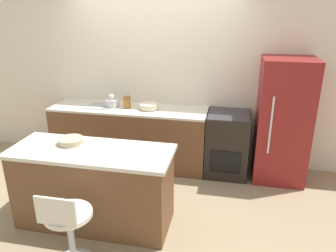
{
  "coord_description": "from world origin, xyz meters",
  "views": [
    {
      "loc": [
        1.15,
        -4.03,
        2.33
      ],
      "look_at": [
        0.4,
        -0.41,
        0.94
      ],
      "focal_mm": 35.0,
      "sensor_mm": 36.0,
      "label": 1
    }
  ],
  "objects_px": {
    "refrigerator": "(283,121)",
    "mixing_bowl": "(149,106)",
    "oven_range": "(227,144)",
    "kettle": "(112,102)",
    "stool_chair": "(69,230)"
  },
  "relations": [
    {
      "from": "stool_chair",
      "to": "mixing_bowl",
      "type": "bearing_deg",
      "value": 85.25
    },
    {
      "from": "oven_range",
      "to": "stool_chair",
      "type": "xyz_separation_m",
      "value": [
        -1.33,
        -2.17,
        -0.03
      ]
    },
    {
      "from": "oven_range",
      "to": "stool_chair",
      "type": "distance_m",
      "value": 2.55
    },
    {
      "from": "refrigerator",
      "to": "mixing_bowl",
      "type": "height_order",
      "value": "refrigerator"
    },
    {
      "from": "refrigerator",
      "to": "oven_range",
      "type": "bearing_deg",
      "value": 179.82
    },
    {
      "from": "kettle",
      "to": "mixing_bowl",
      "type": "distance_m",
      "value": 0.56
    },
    {
      "from": "refrigerator",
      "to": "kettle",
      "type": "bearing_deg",
      "value": 179.92
    },
    {
      "from": "kettle",
      "to": "mixing_bowl",
      "type": "relative_size",
      "value": 0.72
    },
    {
      "from": "kettle",
      "to": "stool_chair",
      "type": "bearing_deg",
      "value": -80.17
    },
    {
      "from": "refrigerator",
      "to": "mixing_bowl",
      "type": "xyz_separation_m",
      "value": [
        -1.86,
        0.0,
        0.09
      ]
    },
    {
      "from": "oven_range",
      "to": "kettle",
      "type": "distance_m",
      "value": 1.78
    },
    {
      "from": "oven_range",
      "to": "refrigerator",
      "type": "xyz_separation_m",
      "value": [
        0.71,
        -0.0,
        0.39
      ]
    },
    {
      "from": "mixing_bowl",
      "to": "kettle",
      "type": "bearing_deg",
      "value": -180.0
    },
    {
      "from": "stool_chair",
      "to": "mixing_bowl",
      "type": "height_order",
      "value": "mixing_bowl"
    },
    {
      "from": "refrigerator",
      "to": "mixing_bowl",
      "type": "distance_m",
      "value": 1.86
    }
  ]
}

